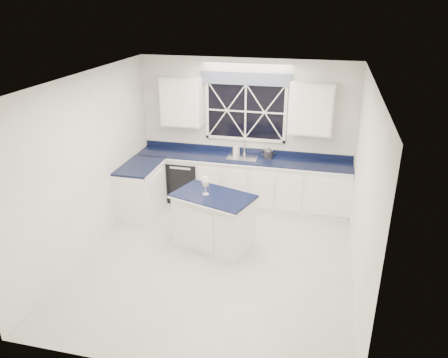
% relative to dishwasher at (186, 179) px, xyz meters
% --- Properties ---
extents(ground, '(4.50, 4.50, 0.00)m').
position_rel_dishwasher_xyz_m(ground, '(1.10, -1.95, -0.41)').
color(ground, '#B3B3AE').
rests_on(ground, ground).
extents(back_wall, '(4.00, 0.10, 2.70)m').
position_rel_dishwasher_xyz_m(back_wall, '(1.10, 0.30, 0.94)').
color(back_wall, white).
rests_on(back_wall, ground).
extents(base_cabinets, '(3.99, 1.60, 0.90)m').
position_rel_dishwasher_xyz_m(base_cabinets, '(0.77, -0.17, 0.04)').
color(base_cabinets, white).
rests_on(base_cabinets, ground).
extents(countertop, '(3.98, 0.64, 0.04)m').
position_rel_dishwasher_xyz_m(countertop, '(1.10, 0.00, 0.51)').
color(countertop, black).
rests_on(countertop, base_cabinets).
extents(dishwasher, '(0.60, 0.58, 0.82)m').
position_rel_dishwasher_xyz_m(dishwasher, '(0.00, 0.00, 0.00)').
color(dishwasher, black).
rests_on(dishwasher, ground).
extents(window, '(1.65, 0.09, 1.26)m').
position_rel_dishwasher_xyz_m(window, '(1.10, 0.25, 1.42)').
color(window, black).
rests_on(window, ground).
extents(upper_cabinets, '(3.10, 0.34, 0.90)m').
position_rel_dishwasher_xyz_m(upper_cabinets, '(1.10, 0.13, 1.49)').
color(upper_cabinets, white).
rests_on(upper_cabinets, ground).
extents(faucet, '(0.05, 0.20, 0.30)m').
position_rel_dishwasher_xyz_m(faucet, '(1.10, 0.19, 0.69)').
color(faucet, silver).
rests_on(faucet, countertop).
extents(island, '(1.36, 1.06, 0.89)m').
position_rel_dishwasher_xyz_m(island, '(0.97, -1.60, 0.04)').
color(island, white).
rests_on(island, ground).
extents(rug, '(1.51, 1.10, 0.02)m').
position_rel_dishwasher_xyz_m(rug, '(0.70, -0.60, -0.40)').
color(rug, '#A4A49F').
rests_on(rug, ground).
extents(kettle, '(0.28, 0.22, 0.20)m').
position_rel_dishwasher_xyz_m(kettle, '(1.57, 0.11, 0.62)').
color(kettle, '#313133').
rests_on(kettle, countertop).
extents(wine_glass, '(0.12, 0.12, 0.28)m').
position_rel_dishwasher_xyz_m(wine_glass, '(0.85, -1.60, 0.68)').
color(wine_glass, silver).
rests_on(wine_glass, island).
extents(soap_bottle, '(0.12, 0.12, 0.20)m').
position_rel_dishwasher_xyz_m(soap_bottle, '(0.95, 0.19, 0.63)').
color(soap_bottle, silver).
rests_on(soap_bottle, countertop).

